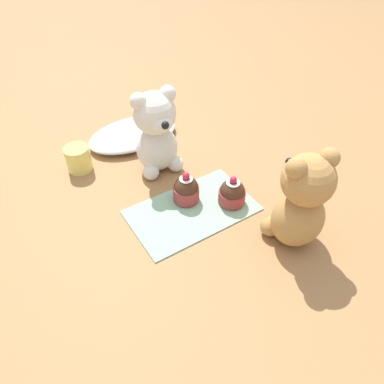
# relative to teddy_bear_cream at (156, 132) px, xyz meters

# --- Properties ---
(ground_plane) EXTENTS (4.00, 4.00, 0.00)m
(ground_plane) POSITION_rel_teddy_bear_cream_xyz_m (-0.01, -0.17, -0.10)
(ground_plane) COLOR #9E7042
(knitted_placemat) EXTENTS (0.27, 0.16, 0.01)m
(knitted_placemat) POSITION_rel_teddy_bear_cream_xyz_m (-0.01, -0.17, -0.10)
(knitted_placemat) COLOR #8EBC99
(knitted_placemat) RESTS_ON ground_plane
(tulle_cloth) EXTENTS (0.25, 0.15, 0.03)m
(tulle_cloth) POSITION_rel_teddy_bear_cream_xyz_m (0.00, 0.14, -0.09)
(tulle_cloth) COLOR silver
(tulle_cloth) RESTS_ON ground_plane
(teddy_bear_cream) EXTENTS (0.11, 0.11, 0.21)m
(teddy_bear_cream) POSITION_rel_teddy_bear_cream_xyz_m (0.00, 0.00, 0.00)
(teddy_bear_cream) COLOR silver
(teddy_bear_cream) RESTS_ON ground_plane
(teddy_bear_tan) EXTENTS (0.12, 0.12, 0.21)m
(teddy_bear_tan) POSITION_rel_teddy_bear_cream_xyz_m (0.12, -0.34, -0.00)
(teddy_bear_tan) COLOR #B78447
(teddy_bear_tan) RESTS_ON ground_plane
(cupcake_near_cream_bear) EXTENTS (0.06, 0.06, 0.07)m
(cupcake_near_cream_bear) POSITION_rel_teddy_bear_cream_xyz_m (-0.00, -0.14, -0.07)
(cupcake_near_cream_bear) COLOR #993333
(cupcake_near_cream_bear) RESTS_ON knitted_placemat
(cupcake_near_tan_bear) EXTENTS (0.06, 0.06, 0.07)m
(cupcake_near_tan_bear) POSITION_rel_teddy_bear_cream_xyz_m (0.08, -0.20, -0.07)
(cupcake_near_tan_bear) COLOR #993333
(cupcake_near_tan_bear) RESTS_ON knitted_placemat
(juice_glass) EXTENTS (0.06, 0.06, 0.06)m
(juice_glass) POSITION_rel_teddy_bear_cream_xyz_m (-0.16, 0.10, -0.07)
(juice_glass) COLOR #EADB66
(juice_glass) RESTS_ON ground_plane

